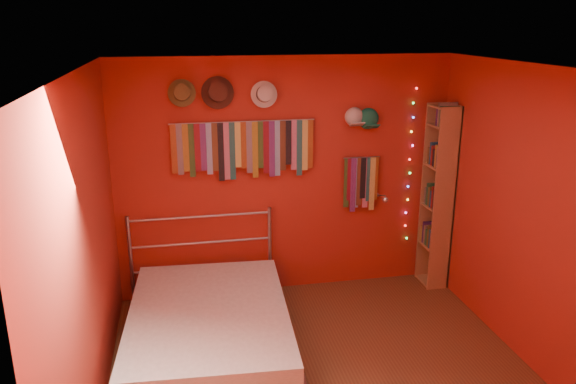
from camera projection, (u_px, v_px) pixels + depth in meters
ground at (327, 382)px, 4.58m from camera, size 3.50×3.50×0.00m
back_wall at (286, 178)px, 5.85m from camera, size 3.50×0.02×2.50m
right_wall at (539, 224)px, 4.54m from camera, size 0.02×3.50×2.50m
left_wall at (86, 258)px, 3.89m from camera, size 0.02×3.50×2.50m
ceiling at (334, 70)px, 3.85m from camera, size 3.50×3.50×0.02m
tie_rack at (244, 147)px, 5.60m from camera, size 1.45×0.03×0.60m
small_tie_rack at (361, 181)px, 5.96m from camera, size 0.40×0.03×0.60m
fedora_olive at (182, 93)px, 5.31m from camera, size 0.26×0.14×0.26m
fedora_brown at (218, 92)px, 5.36m from camera, size 0.32×0.17×0.31m
fedora_white at (264, 94)px, 5.46m from camera, size 0.26×0.14×0.26m
cap_white at (354, 117)px, 5.75m from camera, size 0.19×0.24×0.19m
cap_green at (368, 119)px, 5.79m from camera, size 0.20×0.25×0.20m
fairy_lights at (410, 166)px, 6.05m from camera, size 0.05×0.02×1.69m
reading_lamp at (384, 199)px, 5.91m from camera, size 0.06×0.28×0.08m
bookshelf at (441, 196)px, 6.03m from camera, size 0.25×0.34×2.00m
bed at (209, 328)px, 4.94m from camera, size 1.58×2.04×0.97m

